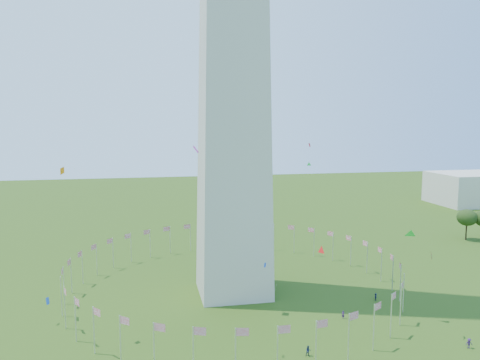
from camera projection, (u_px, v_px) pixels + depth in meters
name	position (u px, v px, depth m)	size (l,w,h in m)	color
flag_ring	(233.00, 275.00, 116.14)	(80.24, 80.24, 9.00)	silver
kites_aloft	(320.00, 235.00, 93.27)	(105.80, 67.40, 38.58)	green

